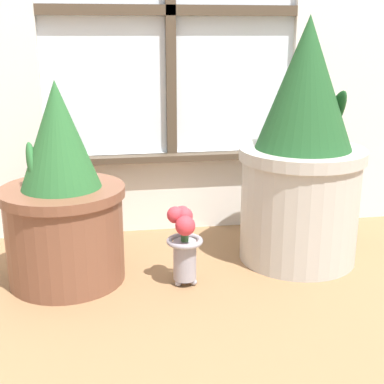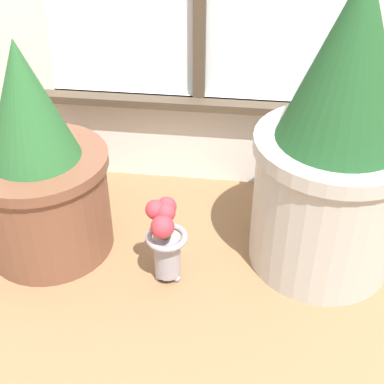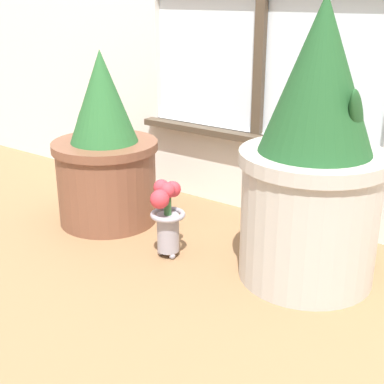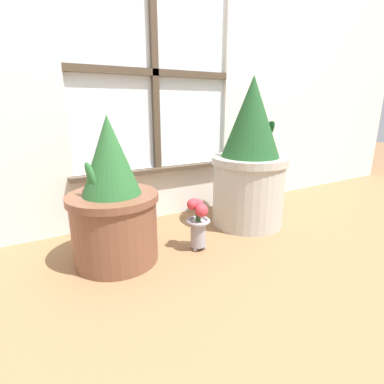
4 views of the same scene
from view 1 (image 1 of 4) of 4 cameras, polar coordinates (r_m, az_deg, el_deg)
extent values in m
plane|color=olive|center=(1.54, 0.92, -11.79)|extent=(10.00, 10.00, 0.00)
cube|color=silver|center=(2.07, -2.16, 0.24)|extent=(0.92, 0.05, 0.30)
cube|color=white|center=(2.00, -2.42, 18.80)|extent=(0.92, 0.02, 1.02)
cube|color=#4C3D2D|center=(1.97, -2.32, 18.83)|extent=(0.04, 0.02, 1.02)
cube|color=#4C3D2D|center=(1.97, -2.32, 18.83)|extent=(0.92, 0.02, 0.04)
cube|color=#4C3D2D|center=(1.99, -2.04, 3.70)|extent=(0.98, 0.06, 0.02)
cylinder|color=brown|center=(1.67, -13.37, -4.40)|extent=(0.35, 0.35, 0.30)
cylinder|color=brown|center=(1.63, -13.68, 0.00)|extent=(0.37, 0.37, 0.03)
cylinder|color=#38281E|center=(1.62, -13.70, 0.33)|extent=(0.32, 0.32, 0.01)
cone|color=#28602D|center=(1.59, -14.10, 5.93)|extent=(0.23, 0.23, 0.31)
ellipsoid|color=#28602D|center=(1.59, -16.66, 2.86)|extent=(0.06, 0.13, 0.14)
cylinder|color=#B7B2A8|center=(1.80, 11.37, -1.31)|extent=(0.38, 0.38, 0.38)
cylinder|color=#B7B2A8|center=(1.76, 11.68, 4.00)|extent=(0.41, 0.41, 0.04)
cylinder|color=#38281E|center=(1.75, 11.71, 4.44)|extent=(0.35, 0.35, 0.01)
cone|color=#1E4C23|center=(1.72, 12.13, 11.27)|extent=(0.31, 0.31, 0.41)
ellipsoid|color=#1E4C23|center=(1.78, 14.88, 7.94)|extent=(0.05, 0.18, 0.20)
sphere|color=#99939E|center=(1.67, -0.89, -9.06)|extent=(0.02, 0.02, 0.02)
sphere|color=#99939E|center=(1.63, -1.47, -9.68)|extent=(0.02, 0.02, 0.02)
sphere|color=#99939E|center=(1.64, 0.08, -9.58)|extent=(0.02, 0.02, 0.02)
cylinder|color=#99939E|center=(1.62, -0.77, -7.25)|extent=(0.07, 0.07, 0.12)
torus|color=#99939E|center=(1.60, -0.78, -5.25)|extent=(0.11, 0.11, 0.02)
cylinder|color=#386633|center=(1.58, -0.79, -4.12)|extent=(0.02, 0.02, 0.07)
sphere|color=#C6333D|center=(1.57, -0.79, -2.56)|extent=(0.05, 0.05, 0.05)
sphere|color=#C6333D|center=(1.60, -1.07, -2.39)|extent=(0.05, 0.05, 0.05)
sphere|color=#C6333D|center=(1.57, -1.79, -2.45)|extent=(0.05, 0.05, 0.05)
sphere|color=#C6333D|center=(1.54, -0.72, -3.63)|extent=(0.06, 0.06, 0.06)
camera|label=2|loc=(0.67, 39.80, 39.07)|focal=50.00mm
camera|label=3|loc=(1.21, 68.70, 8.41)|focal=50.00mm
camera|label=4|loc=(0.60, -56.77, -0.04)|focal=28.00mm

